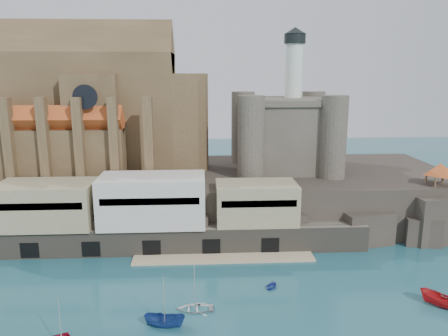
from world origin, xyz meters
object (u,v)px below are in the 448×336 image
church (91,113)px  castle_keep (285,130)px  boat_2 (165,326)px  pavilion (440,171)px

church → castle_keep: 40.39m
castle_keep → boat_2: (-22.31, -42.28, -18.31)m
boat_2 → church: bearing=33.0°
castle_keep → boat_2: bearing=-117.8°
church → pavilion: 68.65m
pavilion → boat_2: pavilion is taller
pavilion → boat_2: 56.82m
castle_keep → pavilion: castle_keep is taller
church → pavilion: size_ratio=7.34×
boat_2 → castle_keep: bearing=-17.4°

